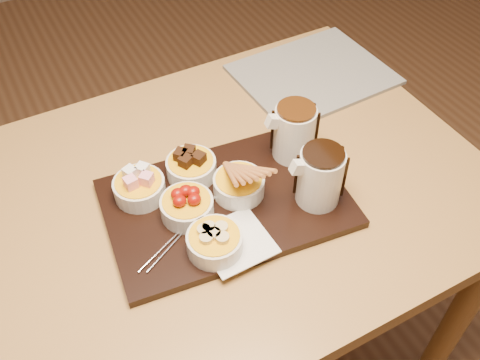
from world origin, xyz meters
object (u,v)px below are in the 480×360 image
serving_board (226,203)px  dining_table (196,227)px  pitcher_dark_chocolate (320,177)px  newspaper (313,75)px  bowl_strawberries (187,208)px  pitcher_milk_chocolate (294,133)px

serving_board → dining_table: bearing=137.2°
pitcher_dark_chocolate → newspaper: size_ratio=0.32×
dining_table → serving_board: 0.13m
dining_table → pitcher_dark_chocolate: size_ratio=10.37×
serving_board → pitcher_dark_chocolate: pitcher_dark_chocolate is taller
dining_table → bowl_strawberries: bearing=-124.1°
bowl_strawberries → pitcher_milk_chocolate: pitcher_milk_chocolate is taller
bowl_strawberries → newspaper: size_ratio=0.28×
serving_board → pitcher_milk_chocolate: size_ratio=3.97×
dining_table → newspaper: bearing=27.3°
dining_table → newspaper: size_ratio=3.36×
serving_board → pitcher_dark_chocolate: size_ratio=3.97×
bowl_strawberries → newspaper: bowl_strawberries is taller
pitcher_dark_chocolate → newspaper: pitcher_dark_chocolate is taller
dining_table → newspaper: (0.43, 0.22, 0.10)m
serving_board → bowl_strawberries: bearing=-176.4°
pitcher_milk_chocolate → dining_table: bearing=-174.5°
newspaper → bowl_strawberries: bearing=-151.9°
pitcher_milk_chocolate → newspaper: (0.20, 0.23, -0.07)m
dining_table → serving_board: size_ratio=2.61×
dining_table → newspaper: 0.50m
pitcher_dark_chocolate → pitcher_milk_chocolate: size_ratio=1.00×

